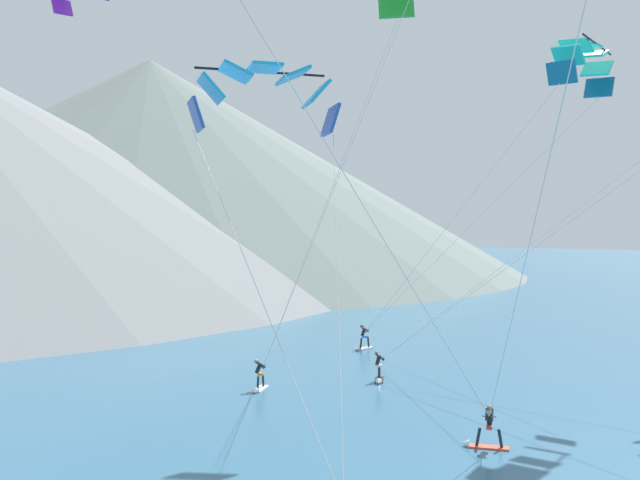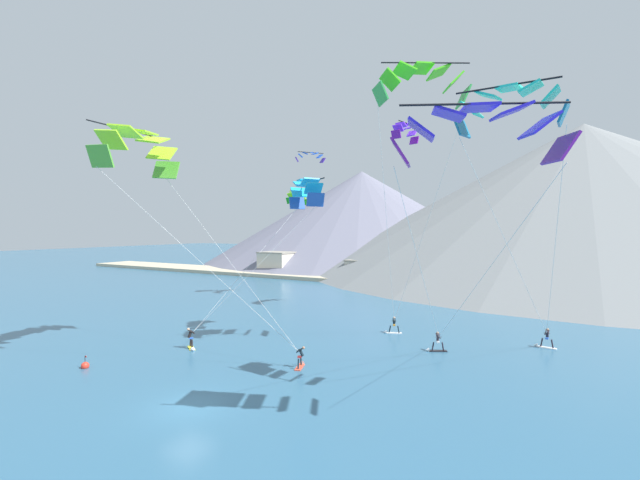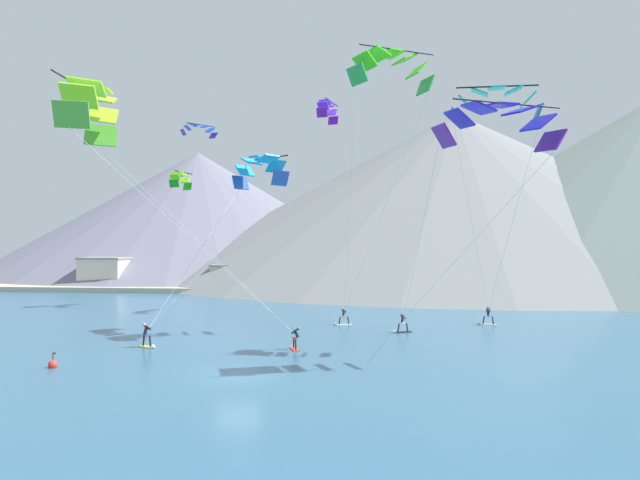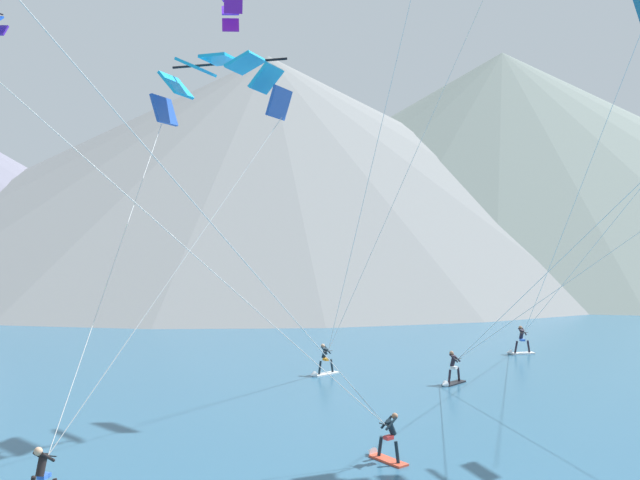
# 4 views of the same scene
# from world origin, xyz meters

# --- Properties ---
(ground_plane) EXTENTS (400.00, 400.00, 0.00)m
(ground_plane) POSITION_xyz_m (0.00, 0.00, 0.00)
(ground_plane) COLOR #2D5B7A
(kitesurfer_near_lead) EXTENTS (1.77, 0.98, 1.61)m
(kitesurfer_near_lead) POSITION_xyz_m (3.97, 21.59, 0.43)
(kitesurfer_near_lead) COLOR white
(kitesurfer_near_lead) RESTS_ON ground
(kitesurfer_near_trail) EXTENTS (0.95, 1.78, 1.62)m
(kitesurfer_near_trail) POSITION_xyz_m (1.74, 8.97, 0.44)
(kitesurfer_near_trail) COLOR #E54C33
(kitesurfer_near_trail) RESTS_ON ground
(kitesurfer_mid_center) EXTENTS (1.66, 1.32, 1.81)m
(kitesurfer_mid_center) POSITION_xyz_m (-8.51, 8.30, 0.57)
(kitesurfer_mid_center) COLOR yellow
(kitesurfer_mid_center) RESTS_ON ground
(kitesurfer_far_left) EXTENTS (1.73, 1.16, 1.64)m
(kitesurfer_far_left) POSITION_xyz_m (9.11, 17.62, 0.44)
(kitesurfer_far_left) COLOR black
(kitesurfer_far_left) RESTS_ON ground
(kitesurfer_far_right) EXTENTS (1.78, 0.66, 1.69)m
(kitesurfer_far_right) POSITION_xyz_m (16.75, 23.20, 0.48)
(kitesurfer_far_right) COLOR white
(kitesurfer_far_right) RESTS_ON ground
(parafoil_kite_near_lead) EXTENTS (7.67, 8.58, 21.24)m
(parafoil_kite_near_lead) POSITION_xyz_m (8.40, 15.89, 21.24)
(parafoil_kite_near_lead) COLOR green
(parafoil_kite_near_trail) EXTENTS (15.26, 8.47, 16.63)m
(parafoil_kite_near_trail) POSITION_xyz_m (-11.42, 5.72, 16.44)
(parafoil_kite_near_trail) COLOR #55AA33
(parafoil_kite_mid_center) EXTENTS (8.99, 9.97, 13.01)m
(parafoil_kite_mid_center) POSITION_xyz_m (-2.26, 16.15, 13.37)
(parafoil_kite_mid_center) COLOR #234FAF
(parafoil_kite_far_left) EXTENTS (9.25, 16.44, 14.30)m
(parafoil_kite_far_left) POSITION_xyz_m (14.62, 3.67, 14.46)
(parafoil_kite_far_left) COLOR #5F1992
(parafoil_kite_far_right) EXTENTS (5.90, 15.11, 16.49)m
(parafoil_kite_far_right) POSITION_xyz_m (15.35, 8.98, 16.72)
(parafoil_kite_far_right) COLOR #10628D
(parafoil_kite_distant_high_outer) EXTENTS (3.90, 3.89, 1.61)m
(parafoil_kite_distant_high_outer) POSITION_xyz_m (-13.45, 35.55, 20.32)
(parafoil_kite_distant_high_outer) COLOR #451EAB
(parafoil_kite_distant_low_drift) EXTENTS (1.43, 4.68, 1.99)m
(parafoil_kite_distant_low_drift) POSITION_xyz_m (-15.79, 35.96, 14.73)
(parafoil_kite_distant_low_drift) COLOR #1A9018
(parafoil_kite_distant_mid_solo) EXTENTS (1.93, 4.99, 2.07)m
(parafoil_kite_distant_mid_solo) POSITION_xyz_m (1.67, 32.24, 21.54)
(parafoil_kite_distant_mid_solo) COLOR #6F189B
(race_marker_buoy) EXTENTS (0.56, 0.56, 1.02)m
(race_marker_buoy) POSITION_xyz_m (-11.46, 1.11, 0.16)
(race_marker_buoy) COLOR red
(race_marker_buoy) RESTS_ON ground
(shoreline_strip) EXTENTS (180.00, 10.00, 0.70)m
(shoreline_strip) POSITION_xyz_m (0.00, 57.27, 0.35)
(shoreline_strip) COLOR #BCAD8E
(shoreline_strip) RESTS_ON ground
(shore_building_harbour_front) EXTENTS (6.82, 5.59, 4.95)m
(shore_building_harbour_front) POSITION_xyz_m (-35.72, 58.52, 2.49)
(shore_building_harbour_front) COLOR beige
(shore_building_harbour_front) RESTS_ON ground
(shore_building_promenade_mid) EXTENTS (9.96, 5.30, 4.68)m
(shore_building_promenade_mid) POSITION_xyz_m (34.44, 61.57, 2.35)
(shore_building_promenade_mid) COLOR #B7AD9E
(shore_building_promenade_mid) RESTS_ON ground
(shore_building_quay_east) EXTENTS (7.08, 5.97, 6.87)m
(shore_building_quay_east) POSITION_xyz_m (18.67, 58.63, 3.45)
(shore_building_quay_east) COLOR #B7AD9E
(shore_building_quay_east) RESTS_ON ground
(shore_building_quay_west) EXTENTS (10.26, 4.59, 6.13)m
(shore_building_quay_west) POSITION_xyz_m (-0.17, 61.79, 3.08)
(shore_building_quay_west) COLOR beige
(shore_building_quay_west) RESTS_ON ground
(shore_building_old_town) EXTENTS (6.60, 5.26, 3.89)m
(shore_building_old_town) POSITION_xyz_m (-15.31, 59.24, 1.96)
(shore_building_old_town) COLOR beige
(shore_building_old_town) RESTS_ON ground
(mountain_peak_west_ridge) EXTENTS (128.00, 128.00, 34.06)m
(mountain_peak_west_ridge) POSITION_xyz_m (21.85, 98.93, 17.03)
(mountain_peak_west_ridge) COLOR slate
(mountain_peak_west_ridge) RESTS_ON ground
(mountain_peak_central_summit) EXTENTS (90.73, 90.73, 26.74)m
(mountain_peak_central_summit) POSITION_xyz_m (-33.46, 98.21, 13.37)
(mountain_peak_central_summit) COLOR slate
(mountain_peak_central_summit) RESTS_ON ground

